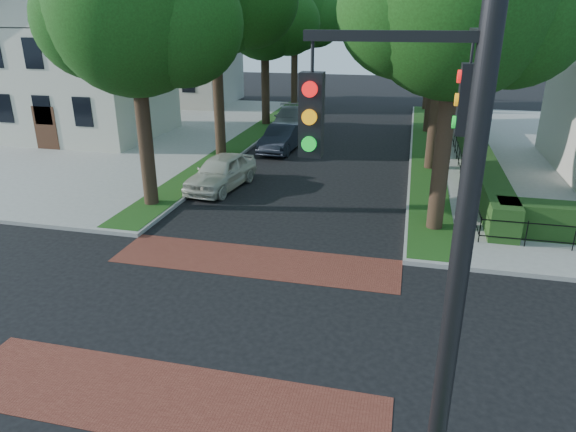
% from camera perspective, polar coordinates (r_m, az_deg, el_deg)
% --- Properties ---
extents(ground, '(120.00, 120.00, 0.00)m').
position_cam_1_polar(ground, '(13.53, -7.63, -10.85)').
color(ground, black).
rests_on(ground, ground).
extents(sidewalk_nw, '(30.00, 30.00, 0.15)m').
position_cam_1_polar(sidewalk_nw, '(38.70, -25.27, 8.69)').
color(sidewalk_nw, gray).
rests_on(sidewalk_nw, ground).
extents(crosswalk_far, '(9.00, 2.20, 0.01)m').
position_cam_1_polar(crosswalk_far, '(16.17, -3.64, -5.02)').
color(crosswalk_far, maroon).
rests_on(crosswalk_far, ground).
extents(crosswalk_near, '(9.00, 2.20, 0.01)m').
position_cam_1_polar(crosswalk_near, '(11.19, -13.72, -19.13)').
color(crosswalk_near, maroon).
rests_on(crosswalk_near, ground).
extents(grass_strip_ne, '(1.60, 29.80, 0.02)m').
position_cam_1_polar(grass_strip_ne, '(30.57, 15.13, 7.28)').
color(grass_strip_ne, '#144513').
rests_on(grass_strip_ne, sidewalk_ne).
extents(grass_strip_nw, '(1.60, 29.80, 0.02)m').
position_cam_1_polar(grass_strip_nw, '(32.07, -4.68, 8.57)').
color(grass_strip_nw, '#144513').
rests_on(grass_strip_nw, sidewalk_nw).
extents(tree_right_near, '(7.75, 6.67, 10.66)m').
position_cam_1_polar(tree_right_near, '(17.93, 18.79, 21.74)').
color(tree_right_near, black).
rests_on(tree_right_near, sidewalk_ne).
extents(tree_right_far, '(7.25, 6.23, 9.74)m').
position_cam_1_polar(tree_right_far, '(34.89, 16.48, 20.03)').
color(tree_right_far, black).
rests_on(tree_right_far, sidewalk_ne).
extents(tree_right_back, '(7.50, 6.45, 10.20)m').
position_cam_1_polar(tree_right_back, '(43.89, 16.10, 20.62)').
color(tree_right_back, black).
rests_on(tree_right_back, sidewalk_ne).
extents(tree_left_near, '(7.50, 6.45, 10.20)m').
position_cam_1_polar(tree_left_near, '(20.36, -16.29, 20.79)').
color(tree_left_near, black).
rests_on(tree_left_near, sidewalk_nw).
extents(tree_left_far, '(7.00, 6.02, 9.86)m').
position_cam_1_polar(tree_left_far, '(36.20, -2.39, 21.16)').
color(tree_left_far, black).
rests_on(tree_left_far, sidewalk_nw).
extents(tree_left_back, '(7.75, 6.66, 10.44)m').
position_cam_1_polar(tree_left_back, '(44.95, 0.95, 21.56)').
color(tree_left_back, black).
rests_on(tree_left_back, sidewalk_nw).
extents(hedge_main_road, '(1.00, 18.00, 1.20)m').
position_cam_1_polar(hedge_main_road, '(26.64, 20.33, 6.00)').
color(hedge_main_road, '#1D3C15').
rests_on(hedge_main_road, sidewalk_ne).
extents(fence_main_road, '(0.06, 18.00, 0.90)m').
position_cam_1_polar(fence_main_road, '(26.59, 18.58, 5.86)').
color(fence_main_road, black).
rests_on(fence_main_road, sidewalk_ne).
extents(house_left_near, '(10.00, 9.00, 10.14)m').
position_cam_1_polar(house_left_near, '(34.90, -22.21, 16.28)').
color(house_left_near, beige).
rests_on(house_left_near, sidewalk_nw).
extents(house_left_far, '(10.00, 9.00, 10.14)m').
position_cam_1_polar(house_left_far, '(47.07, -12.16, 18.21)').
color(house_left_far, beige).
rests_on(house_left_far, sidewalk_nw).
extents(traffic_signal, '(2.17, 2.00, 8.00)m').
position_cam_1_polar(traffic_signal, '(6.71, 17.03, -1.04)').
color(traffic_signal, black).
rests_on(traffic_signal, sidewalk_se).
extents(parked_car_front, '(2.37, 4.62, 1.50)m').
position_cam_1_polar(parked_car_front, '(22.96, -7.45, 4.87)').
color(parked_car_front, beige).
rests_on(parked_car_front, ground).
extents(parked_car_middle, '(1.86, 4.56, 1.47)m').
position_cam_1_polar(parked_car_middle, '(29.45, -0.67, 8.65)').
color(parked_car_middle, '#1E232D').
rests_on(parked_car_middle, ground).
extents(parked_car_rear, '(2.76, 5.27, 1.46)m').
position_cam_1_polar(parked_car_rear, '(35.39, 0.20, 10.78)').
color(parked_car_rear, gray).
rests_on(parked_car_rear, ground).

